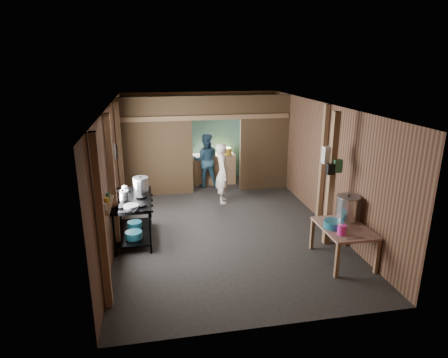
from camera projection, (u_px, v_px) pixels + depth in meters
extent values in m
cube|color=black|center=(222.00, 224.00, 8.52)|extent=(4.50, 7.00, 0.00)
cube|color=#443F39|center=(222.00, 105.00, 7.74)|extent=(4.50, 7.00, 0.00)
cube|color=brown|center=(201.00, 136.00, 11.41)|extent=(4.50, 0.00, 2.60)
cube|color=brown|center=(273.00, 240.00, 4.85)|extent=(4.50, 0.00, 2.60)
cube|color=brown|center=(113.00, 173.00, 7.73)|extent=(0.00, 7.00, 2.60)
cube|color=brown|center=(322.00, 162.00, 8.53)|extent=(0.00, 7.00, 2.60)
cube|color=#412F19|center=(157.00, 147.00, 9.96)|extent=(1.85, 0.10, 2.60)
cube|color=#412F19|center=(264.00, 143.00, 10.47)|extent=(1.35, 0.10, 2.60)
cube|color=#412F19|center=(216.00, 107.00, 9.94)|extent=(1.30, 0.10, 0.60)
cube|color=#67ACA8|center=(201.00, 138.00, 11.37)|extent=(4.40, 0.06, 2.50)
cube|color=olive|center=(214.00, 169.00, 11.21)|extent=(1.20, 0.50, 0.85)
cylinder|color=silver|center=(209.00, 116.00, 11.18)|extent=(0.20, 0.03, 0.20)
cube|color=olive|center=(102.00, 225.00, 5.30)|extent=(0.10, 0.12, 2.60)
cube|color=olive|center=(113.00, 185.00, 6.99)|extent=(0.10, 0.12, 2.60)
cube|color=olive|center=(120.00, 158.00, 8.87)|extent=(0.10, 0.12, 2.60)
cube|color=olive|center=(322.00, 165.00, 8.33)|extent=(0.10, 0.12, 2.60)
cube|color=olive|center=(331.00, 181.00, 7.24)|extent=(0.12, 0.12, 2.60)
cube|color=olive|center=(207.00, 117.00, 9.92)|extent=(4.40, 0.12, 0.12)
cylinder|color=gray|center=(115.00, 151.00, 8.01)|extent=(0.03, 0.34, 0.34)
cylinder|color=black|center=(117.00, 152.00, 8.41)|extent=(0.03, 0.30, 0.30)
cube|color=olive|center=(107.00, 205.00, 5.75)|extent=(0.14, 0.80, 0.03)
cylinder|color=silver|center=(105.00, 207.00, 5.49)|extent=(0.07, 0.07, 0.10)
cylinder|color=gold|center=(106.00, 201.00, 5.73)|extent=(0.08, 0.08, 0.10)
cylinder|color=#2D6D44|center=(108.00, 196.00, 5.93)|extent=(0.06, 0.06, 0.10)
cube|color=silver|center=(329.00, 155.00, 7.16)|extent=(0.22, 0.15, 0.32)
cube|color=#2D6D44|center=(337.00, 166.00, 7.10)|extent=(0.16, 0.12, 0.24)
cube|color=black|center=(330.00, 169.00, 7.08)|extent=(0.14, 0.10, 0.20)
cylinder|color=silver|center=(125.00, 189.00, 7.96)|extent=(0.16, 0.16, 0.09)
cylinder|color=#1F697E|center=(134.00, 235.00, 7.42)|extent=(0.33, 0.33, 0.13)
cylinder|color=#1F697E|center=(135.00, 224.00, 7.92)|extent=(0.29, 0.29, 0.12)
cylinder|color=#1F697E|center=(334.00, 224.00, 6.73)|extent=(0.40, 0.40, 0.13)
cylinder|color=#EE2DA5|center=(342.00, 230.00, 6.45)|extent=(0.17, 0.17, 0.17)
cube|color=silver|center=(354.00, 238.00, 6.33)|extent=(0.30, 0.05, 0.01)
cylinder|color=gold|center=(225.00, 151.00, 11.11)|extent=(0.35, 0.35, 0.19)
imported|color=silver|center=(223.00, 173.00, 9.60)|extent=(0.41, 0.59, 1.53)
imported|color=#2C536B|center=(206.00, 160.00, 10.83)|extent=(0.81, 0.67, 1.53)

